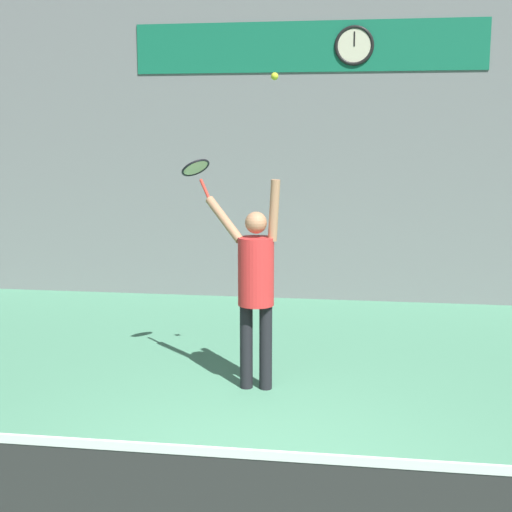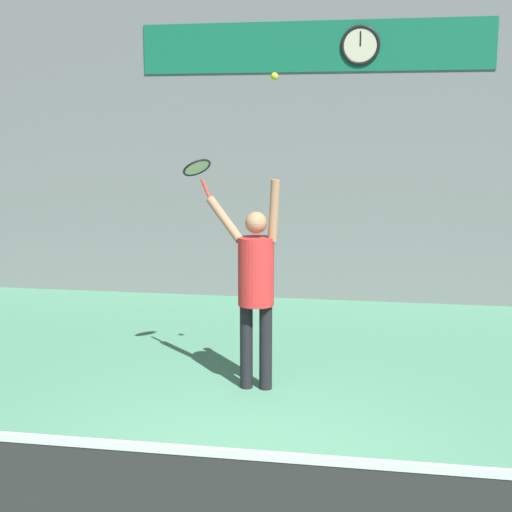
% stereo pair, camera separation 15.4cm
% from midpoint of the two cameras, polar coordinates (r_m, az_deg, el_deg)
% --- Properties ---
extents(ground_plane, '(18.00, 18.00, 0.00)m').
position_cam_midpoint_polar(ground_plane, '(5.51, -0.77, -17.87)').
color(ground_plane, '#4C8C6B').
extents(back_wall, '(18.00, 0.10, 5.00)m').
position_cam_midpoint_polar(back_wall, '(10.97, 4.99, 9.44)').
color(back_wall, slate).
rests_on(back_wall, ground_plane).
extents(sponsor_banner, '(5.21, 0.02, 0.73)m').
position_cam_midpoint_polar(sponsor_banner, '(10.98, 5.07, 16.36)').
color(sponsor_banner, '#146B4C').
extents(scoreboard_clock, '(0.58, 0.05, 0.58)m').
position_cam_midpoint_polar(scoreboard_clock, '(10.93, 8.77, 16.32)').
color(scoreboard_clock, beige).
extents(tennis_player, '(0.84, 0.53, 2.12)m').
position_cam_midpoint_polar(tennis_player, '(7.08, 0.58, -1.95)').
color(tennis_player, black).
rests_on(tennis_player, ground_plane).
extents(tennis_racket, '(0.40, 0.41, 0.42)m').
position_cam_midpoint_polar(tennis_racket, '(7.49, -4.10, 6.90)').
color(tennis_racket, red).
extents(tennis_ball, '(0.07, 0.07, 0.07)m').
position_cam_midpoint_polar(tennis_ball, '(6.87, 2.15, 14.18)').
color(tennis_ball, '#CCDB2D').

